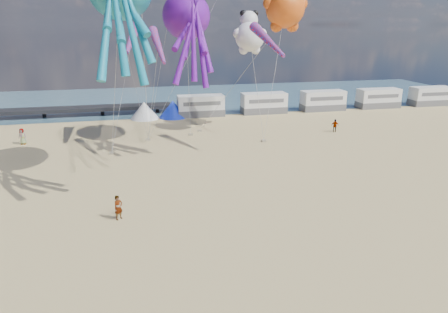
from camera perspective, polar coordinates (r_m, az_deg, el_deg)
ground at (r=20.67m, az=-1.69°, el=-19.21°), size 120.00×120.00×0.00m
water at (r=72.29m, az=-10.01°, el=8.03°), size 120.00×120.00×0.00m
motorhome_0 at (r=57.91m, az=-3.34°, el=7.25°), size 6.60×2.50×3.00m
motorhome_1 at (r=60.12m, az=5.71°, el=7.60°), size 6.60×2.50×3.00m
motorhome_2 at (r=63.68m, az=13.94°, el=7.76°), size 6.60×2.50×3.00m
motorhome_3 at (r=68.39m, az=21.18°, el=7.77°), size 6.60×2.50×3.00m
motorhome_4 at (r=74.02m, az=27.40°, el=7.68°), size 6.60×2.50×3.00m
tent_white at (r=57.28m, az=-11.31°, el=6.50°), size 4.00×4.00×2.40m
tent_blue at (r=57.48m, az=-7.30°, el=6.75°), size 4.00×4.00×2.40m
standing_person at (r=28.04m, az=-14.85°, el=-7.06°), size 0.75×0.71×1.73m
beachgoer_3 at (r=50.88m, az=15.57°, el=4.26°), size 1.20×0.96×1.62m
beachgoer_6 at (r=49.26m, az=-26.85°, el=2.59°), size 0.75×0.59×1.80m
sandbag_a at (r=42.33m, az=-15.72°, el=0.47°), size 0.50×0.35×0.22m
sandbag_b at (r=47.87m, az=-4.80°, el=3.15°), size 0.50×0.35×0.22m
sandbag_c at (r=45.32m, az=5.69°, el=2.25°), size 0.50×0.35×0.22m
sandbag_d at (r=49.44m, az=-3.51°, el=3.67°), size 0.50×0.35×0.22m
sandbag_e at (r=46.31m, az=-10.77°, el=2.36°), size 0.50×0.35×0.22m
kite_octopus_purple at (r=43.39m, az=-5.45°, el=19.40°), size 5.68×10.44×11.33m
kite_panda at (r=46.56m, az=3.71°, el=16.72°), size 4.60×4.41×5.61m
kite_teddy_orange at (r=49.20m, az=8.74°, el=20.23°), size 5.67×5.36×7.72m
windsock_left at (r=43.65m, az=-12.99°, el=16.15°), size 2.37×7.23×7.15m
windsock_mid at (r=39.89m, az=6.30°, el=16.14°), size 2.42×6.16×6.09m
windsock_right at (r=38.67m, az=-9.39°, el=15.34°), size 1.58×5.77×5.70m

